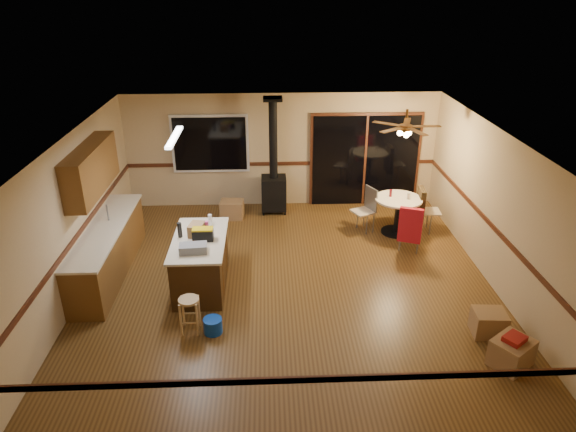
{
  "coord_description": "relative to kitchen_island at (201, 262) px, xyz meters",
  "views": [
    {
      "loc": [
        -0.34,
        -7.65,
        4.83
      ],
      "look_at": [
        0.0,
        0.3,
        1.15
      ],
      "focal_mm": 32.0,
      "sensor_mm": 36.0,
      "label": 1
    }
  ],
  "objects": [
    {
      "name": "floor",
      "position": [
        1.5,
        0.0,
        -0.45
      ],
      "size": [
        7.0,
        7.0,
        0.0
      ],
      "primitive_type": "plane",
      "color": "#553817",
      "rests_on": "ground"
    },
    {
      "name": "ceiling",
      "position": [
        1.5,
        0.0,
        2.15
      ],
      "size": [
        7.0,
        7.0,
        0.0
      ],
      "primitive_type": "plane",
      "rotation": [
        3.14,
        0.0,
        0.0
      ],
      "color": "silver",
      "rests_on": "ground"
    },
    {
      "name": "wall_back",
      "position": [
        1.5,
        3.5,
        0.85
      ],
      "size": [
        7.0,
        0.0,
        7.0
      ],
      "primitive_type": "plane",
      "rotation": [
        1.57,
        0.0,
        0.0
      ],
      "color": "tan",
      "rests_on": "ground"
    },
    {
      "name": "wall_front",
      "position": [
        1.5,
        -3.5,
        0.85
      ],
      "size": [
        7.0,
        0.0,
        7.0
      ],
      "primitive_type": "plane",
      "rotation": [
        -1.57,
        0.0,
        0.0
      ],
      "color": "tan",
      "rests_on": "ground"
    },
    {
      "name": "wall_left",
      "position": [
        -2.0,
        0.0,
        0.85
      ],
      "size": [
        0.0,
        7.0,
        7.0
      ],
      "primitive_type": "plane",
      "rotation": [
        1.57,
        0.0,
        1.57
      ],
      "color": "tan",
      "rests_on": "ground"
    },
    {
      "name": "wall_right",
      "position": [
        5.0,
        0.0,
        0.85
      ],
      "size": [
        0.0,
        7.0,
        7.0
      ],
      "primitive_type": "plane",
      "rotation": [
        1.57,
        0.0,
        -1.57
      ],
      "color": "tan",
      "rests_on": "ground"
    },
    {
      "name": "chair_rail",
      "position": [
        1.5,
        0.0,
        0.55
      ],
      "size": [
        7.0,
        7.0,
        0.08
      ],
      "primitive_type": null,
      "color": "#441F11",
      "rests_on": "ground"
    },
    {
      "name": "window",
      "position": [
        -0.1,
        3.45,
        1.05
      ],
      "size": [
        1.72,
        0.1,
        1.32
      ],
      "primitive_type": "cube",
      "color": "black",
      "rests_on": "ground"
    },
    {
      "name": "sliding_door",
      "position": [
        3.4,
        3.45,
        0.6
      ],
      "size": [
        2.52,
        0.1,
        2.1
      ],
      "primitive_type": "cube",
      "color": "black",
      "rests_on": "ground"
    },
    {
      "name": "lower_cabinets",
      "position": [
        -1.7,
        0.5,
        -0.02
      ],
      "size": [
        0.6,
        3.0,
        0.86
      ],
      "primitive_type": "cube",
      "color": "brown",
      "rests_on": "ground"
    },
    {
      "name": "countertop",
      "position": [
        -1.7,
        0.5,
        0.43
      ],
      "size": [
        0.64,
        3.04,
        0.04
      ],
      "primitive_type": "cube",
      "color": "beige",
      "rests_on": "lower_cabinets"
    },
    {
      "name": "upper_cabinets",
      "position": [
        -1.83,
        0.7,
        1.45
      ],
      "size": [
        0.35,
        2.0,
        0.8
      ],
      "primitive_type": "cube",
      "color": "brown",
      "rests_on": "ground"
    },
    {
      "name": "kitchen_island",
      "position": [
        0.0,
        0.0,
        0.0
      ],
      "size": [
        0.88,
        1.68,
        0.9
      ],
      "color": "#38220E",
      "rests_on": "ground"
    },
    {
      "name": "wood_stove",
      "position": [
        1.3,
        3.05,
        0.28
      ],
      "size": [
        0.55,
        0.5,
        2.52
      ],
      "color": "black",
      "rests_on": "ground"
    },
    {
      "name": "ceiling_fan",
      "position": [
        3.82,
        1.86,
        1.76
      ],
      "size": [
        0.24,
        0.24,
        0.55
      ],
      "color": "brown",
      "rests_on": "ceiling"
    },
    {
      "name": "fluorescent_strip",
      "position": [
        -0.3,
        0.3,
        2.11
      ],
      "size": [
        0.1,
        1.2,
        0.04
      ],
      "primitive_type": "cube",
      "color": "white",
      "rests_on": "ceiling"
    },
    {
      "name": "toolbox_grey",
      "position": [
        -0.03,
        -0.45,
        0.51
      ],
      "size": [
        0.45,
        0.28,
        0.13
      ],
      "primitive_type": "cube",
      "rotation": [
        0.0,
        0.0,
        0.08
      ],
      "color": "slate",
      "rests_on": "kitchen_island"
    },
    {
      "name": "toolbox_black",
      "position": [
        0.08,
        -0.04,
        0.54
      ],
      "size": [
        0.34,
        0.18,
        0.19
      ],
      "primitive_type": "cube",
      "rotation": [
        0.0,
        0.0,
        0.01
      ],
      "color": "black",
      "rests_on": "kitchen_island"
    },
    {
      "name": "toolbox_yellow_lid",
      "position": [
        0.08,
        -0.04,
        0.65
      ],
      "size": [
        0.34,
        0.18,
        0.03
      ],
      "primitive_type": "cube",
      "rotation": [
        0.0,
        0.0,
        0.01
      ],
      "color": "gold",
      "rests_on": "toolbox_black"
    },
    {
      "name": "box_on_island",
      "position": [
        -0.05,
        0.14,
        0.55
      ],
      "size": [
        0.28,
        0.35,
        0.21
      ],
      "primitive_type": "cube",
      "rotation": [
        0.0,
        0.0,
        -0.2
      ],
      "color": "olive",
      "rests_on": "kitchen_island"
    },
    {
      "name": "bottle_dark",
      "position": [
        -0.32,
        0.09,
        0.58
      ],
      "size": [
        0.08,
        0.08,
        0.26
      ],
      "primitive_type": "cylinder",
      "rotation": [
        0.0,
        0.0,
        0.16
      ],
      "color": "black",
      "rests_on": "kitchen_island"
    },
    {
      "name": "bottle_pink",
      "position": [
        0.11,
        0.23,
        0.55
      ],
      "size": [
        0.07,
        0.07,
        0.21
      ],
      "primitive_type": "cylinder",
      "rotation": [
        0.0,
        0.0,
        0.09
      ],
      "color": "#D84C8C",
      "rests_on": "kitchen_island"
    },
    {
      "name": "bottle_white",
      "position": [
        0.14,
        0.53,
        0.55
      ],
      "size": [
        0.08,
        0.08,
        0.2
      ],
      "primitive_type": "cylinder",
      "rotation": [
        0.0,
        0.0,
        -0.3
      ],
      "color": "white",
      "rests_on": "kitchen_island"
    },
    {
      "name": "bar_stool",
      "position": [
        -0.03,
        -1.27,
        -0.17
      ],
      "size": [
        0.37,
        0.37,
        0.56
      ],
      "primitive_type": "cylinder",
      "rotation": [
        0.0,
        0.0,
        0.23
      ],
      "color": "tan",
      "rests_on": "floor"
    },
    {
      "name": "blue_bucket",
      "position": [
        0.3,
        -1.33,
        -0.33
      ],
      "size": [
        0.31,
        0.31,
        0.24
      ],
      "primitive_type": "cylinder",
      "rotation": [
        0.0,
        0.0,
        0.07
      ],
      "color": "#0D40BD",
      "rests_on": "floor"
    },
    {
      "name": "dining_table",
      "position": [
        3.82,
        1.86,
        0.08
      ],
      "size": [
        0.96,
        0.96,
        0.78
      ],
      "color": "black",
      "rests_on": "ground"
    },
    {
      "name": "glass_red",
      "position": [
        3.67,
        1.96,
        0.4
      ],
      "size": [
        0.07,
        0.07,
        0.15
      ],
      "primitive_type": "cylinder",
      "rotation": [
        0.0,
        0.0,
        0.26
      ],
      "color": "#590C14",
      "rests_on": "dining_table"
    },
    {
      "name": "glass_cream",
      "position": [
        4.0,
        1.81,
        0.39
      ],
      "size": [
        0.06,
        0.06,
        0.13
      ],
      "primitive_type": "cylinder",
      "rotation": [
        0.0,
        0.0,
        -0.22
      ],
      "color": "beige",
      "rests_on": "dining_table"
    },
    {
      "name": "chair_left",
      "position": [
        3.22,
        2.01,
        0.14
      ],
      "size": [
        0.54,
        0.53,
        0.51
      ],
      "color": "tan",
      "rests_on": "ground"
    },
    {
      "name": "chair_near",
      "position": [
        3.86,
        0.99,
        0.14
      ],
      "size": [
        0.56,
        0.58,
        0.7
      ],
      "color": "tan",
      "rests_on": "ground"
    },
    {
      "name": "chair_right",
      "position": [
        4.34,
        1.93,
        0.14
      ],
      "size": [
        0.5,
        0.46,
        0.7
      ],
      "color": "tan",
      "rests_on": "ground"
    },
    {
      "name": "box_under_window",
      "position": [
        0.36,
        2.76,
        -0.25
      ],
      "size": [
        0.53,
        0.43,
        0.4
      ],
      "primitive_type": "cube",
      "rotation": [
        0.0,
        0.0,
        -0.08
      ],
      "color": "olive",
      "rests_on": "floor"
    },
    {
      "name": "box_corner_a",
      "position": [
        4.45,
        -2.22,
        -0.25
      ],
      "size": [
        0.68,
        0.66,
        0.4
      ],
      "primitive_type": "cube",
      "rotation": [
        0.0,
        0.0,
        0.63
      ],
      "color": "olive",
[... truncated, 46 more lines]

